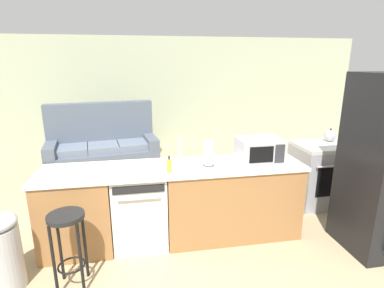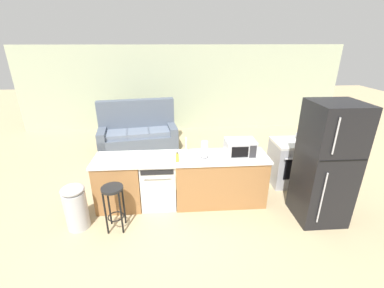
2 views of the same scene
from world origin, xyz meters
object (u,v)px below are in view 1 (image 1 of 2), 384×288
dishwasher (140,208)px  couch (103,149)px  soap_bottle (169,166)px  paper_towel_roll (209,154)px  trash_bin (1,252)px  microwave (259,150)px  bar_stool (68,235)px  kettle (330,136)px  stove_range (321,174)px

dishwasher → couch: 2.72m
soap_bottle → paper_towel_roll: bearing=16.5°
trash_bin → couch: (0.56, 3.17, 0.02)m
dishwasher → microwave: size_ratio=1.68×
bar_stool → trash_bin: same height
bar_stool → microwave: bearing=17.1°
trash_bin → soap_bottle: bearing=13.3°
kettle → couch: size_ratio=0.10×
trash_bin → microwave: bearing=11.6°
microwave → paper_towel_roll: (-0.61, -0.03, -0.00)m
microwave → bar_stool: microwave is taller
dishwasher → paper_towel_roll: (0.78, -0.04, 0.62)m
soap_bottle → bar_stool: bearing=-154.7°
kettle → couch: couch is taller
dishwasher → trash_bin: dishwasher is taller
couch → kettle: bearing=-29.5°
dishwasher → couch: size_ratio=0.40×
paper_towel_roll → kettle: size_ratio=1.38×
microwave → paper_towel_roll: paper_towel_roll is taller
dishwasher → stove_range: size_ratio=0.93×
soap_bottle → couch: size_ratio=0.08×
kettle → soap_bottle: bearing=-160.8°
microwave → soap_bottle: size_ratio=2.84×
bar_stool → couch: couch is taller
soap_bottle → trash_bin: bearing=-166.7°
dishwasher → stove_range: (2.60, 0.55, 0.03)m
dishwasher → stove_range: stove_range is taller
paper_towel_roll → kettle: paper_towel_roll is taller
kettle → bar_stool: kettle is taller
microwave → soap_bottle: microwave is taller
stove_range → paper_towel_roll: size_ratio=3.19×
bar_stool → soap_bottle: bearing=25.3°
microwave → paper_towel_roll: size_ratio=1.77×
paper_towel_roll → couch: (-1.46, 2.66, -0.64)m
soap_bottle → dishwasher: bearing=152.5°
paper_towel_roll → trash_bin: 2.19m
paper_towel_roll → trash_bin: size_ratio=0.38×
paper_towel_roll → trash_bin: paper_towel_roll is taller
dishwasher → stove_range: 2.66m
microwave → bar_stool: bearing=-162.9°
paper_towel_roll → trash_bin: bearing=-165.9°
bar_stool → trash_bin: bearing=172.2°
soap_bottle → couch: (-1.01, 2.80, -0.58)m
stove_range → bar_stool: stove_range is taller
dishwasher → couch: bearing=104.5°
paper_towel_roll → couch: 3.11m
soap_bottle → kettle: bearing=19.2°
kettle → couch: 4.01m
dishwasher → trash_bin: bearing=-156.4°
dishwasher → soap_bottle: (0.33, -0.17, 0.55)m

